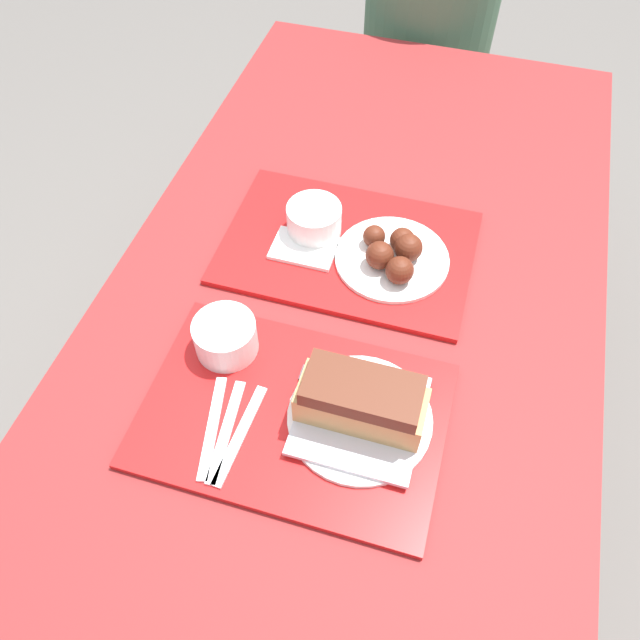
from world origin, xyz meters
TOP-DOWN VIEW (x-y plane):
  - ground_plane at (0.00, 0.00)m, footprint 12.00×12.00m
  - picnic_table at (0.00, 0.00)m, footprint 0.86×1.85m
  - picnic_bench_far at (0.00, 1.15)m, footprint 0.82×0.28m
  - tray_near at (-0.02, -0.18)m, footprint 0.46×0.31m
  - tray_far at (-0.03, 0.18)m, footprint 0.46×0.31m
  - bowl_coleslaw_near at (-0.16, -0.09)m, footprint 0.10×0.10m
  - brisket_sandwich_plate at (0.07, -0.16)m, footprint 0.22×0.22m
  - plastic_fork_near at (-0.11, -0.24)m, footprint 0.03×0.17m
  - plastic_knife_near at (-0.09, -0.24)m, footprint 0.03×0.17m
  - plastic_spoon_near at (-0.13, -0.24)m, footprint 0.05×0.17m
  - condiment_packet at (-0.02, -0.11)m, footprint 0.04×0.03m
  - bowl_coleslaw_far at (-0.10, 0.20)m, footprint 0.10×0.10m
  - wings_plate_far at (0.05, 0.16)m, footprint 0.21×0.21m
  - napkin_far at (-0.11, 0.15)m, footprint 0.12×0.08m
  - person_seated_across at (-0.05, 1.15)m, footprint 0.37×0.37m

SIDE VIEW (x-z plane):
  - ground_plane at x=0.00m, z-range 0.00..0.00m
  - picnic_bench_far at x=0.00m, z-range 0.16..0.61m
  - picnic_table at x=0.00m, z-range 0.28..1.02m
  - person_seated_across at x=-0.05m, z-range 0.40..1.09m
  - tray_near at x=-0.02m, z-range 0.74..0.75m
  - tray_far at x=-0.03m, z-range 0.74..0.75m
  - plastic_fork_near at x=-0.11m, z-range 0.75..0.76m
  - plastic_knife_near at x=-0.09m, z-range 0.75..0.76m
  - plastic_spoon_near at x=-0.13m, z-range 0.75..0.76m
  - condiment_packet at x=-0.02m, z-range 0.75..0.76m
  - napkin_far at x=-0.11m, z-range 0.75..0.76m
  - wings_plate_far at x=0.05m, z-range 0.74..0.80m
  - bowl_coleslaw_near at x=-0.16m, z-range 0.76..0.82m
  - bowl_coleslaw_far at x=-0.10m, z-range 0.76..0.82m
  - brisket_sandwich_plate at x=0.07m, z-range 0.74..0.84m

